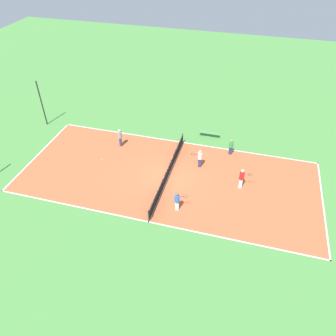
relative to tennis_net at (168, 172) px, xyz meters
The scene contains 12 objects.
ground_plane 0.54m from the tennis_net, ahead, with size 80.00×80.00×0.00m, color #47843D.
court_surface 0.53m from the tennis_net, ahead, with size 10.30×23.93×0.02m.
tennis_net is the anchor object (origin of this frame).
bench 7.09m from the tennis_net, 18.01° to the right, with size 0.36×1.93×0.45m.
player_near_blue 3.78m from the tennis_net, 154.61° to the right, with size 0.66×0.99×1.62m.
player_baseline_gray 6.18m from the tennis_net, 60.06° to the left, with size 0.44×0.44×1.75m.
player_far_white 2.97m from the tennis_net, 48.36° to the right, with size 0.53×0.98×1.67m.
player_coach_red 5.81m from the tennis_net, 87.72° to the right, with size 0.48×0.97×1.79m.
player_far_green 6.33m from the tennis_net, 45.13° to the right, with size 0.44×0.44×1.50m.
tennis_ball_near_net 6.19m from the tennis_net, 84.44° to the left, with size 0.07×0.07×0.07m, color #CCE033.
tennis_ball_left_sideline 5.19m from the tennis_net, 80.85° to the right, with size 0.07×0.07×0.07m, color #CCE033.
fence_post_back_right 14.83m from the tennis_net, 71.58° to the left, with size 0.12×0.12×4.60m.
Camera 1 is at (-19.61, -5.44, 17.25)m, focal length 35.00 mm.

